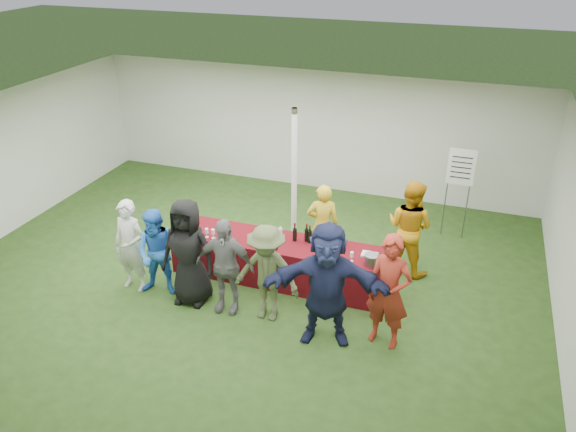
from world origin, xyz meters
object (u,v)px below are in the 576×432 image
(wine_list_sign, at_px, (460,174))
(dump_bucket, at_px, (371,260))
(customer_0, at_px, (131,246))
(customer_5, at_px, (327,284))
(customer_4, at_px, (267,274))
(customer_1, at_px, (159,253))
(staff_pourer, at_px, (323,225))
(customer_3, at_px, (225,266))
(customer_2, at_px, (188,252))
(staff_back, at_px, (410,227))
(serving_table, at_px, (277,260))
(customer_6, at_px, (389,292))

(wine_list_sign, bearing_deg, dump_bucket, -111.21)
(customer_0, distance_m, customer_5, 3.37)
(customer_4, bearing_deg, customer_1, 179.63)
(staff_pourer, bearing_deg, customer_3, 45.77)
(customer_2, bearing_deg, customer_4, -3.61)
(wine_list_sign, bearing_deg, staff_back, -113.80)
(customer_0, bearing_deg, customer_4, 2.35)
(customer_5, bearing_deg, customer_1, 163.07)
(customer_0, bearing_deg, customer_2, 2.51)
(serving_table, xyz_separation_m, customer_0, (-2.16, -1.01, 0.42))
(customer_6, bearing_deg, customer_0, -169.59)
(serving_table, distance_m, customer_2, 1.58)
(customer_1, relative_size, customer_3, 0.95)
(staff_pourer, height_order, customer_3, customer_3)
(serving_table, height_order, customer_2, customer_2)
(dump_bucket, relative_size, customer_2, 0.13)
(dump_bucket, relative_size, staff_back, 0.13)
(customer_2, height_order, customer_6, customer_2)
(serving_table, height_order, customer_6, customer_6)
(wine_list_sign, relative_size, customer_0, 1.13)
(wine_list_sign, distance_m, customer_1, 5.64)
(customer_3, height_order, customer_6, customer_6)
(customer_1, bearing_deg, dump_bucket, 4.57)
(staff_back, xyz_separation_m, customer_2, (-3.13, -2.04, 0.04))
(customer_0, relative_size, customer_1, 1.06)
(wine_list_sign, height_order, customer_0, wine_list_sign)
(customer_6, bearing_deg, customer_3, -168.95)
(staff_back, distance_m, customer_3, 3.24)
(customer_4, height_order, customer_5, customer_5)
(wine_list_sign, relative_size, staff_pourer, 1.16)
(customer_5, bearing_deg, customer_3, 161.35)
(customer_4, bearing_deg, customer_3, -178.66)
(dump_bucket, relative_size, customer_4, 0.14)
(staff_back, bearing_deg, wine_list_sign, -92.47)
(customer_6, bearing_deg, staff_back, 101.01)
(staff_back, xyz_separation_m, customer_5, (-0.83, -2.26, 0.10))
(customer_2, bearing_deg, dump_bucket, 13.73)
(serving_table, height_order, customer_1, customer_1)
(staff_pourer, distance_m, customer_0, 3.25)
(dump_bucket, bearing_deg, wine_list_sign, 68.79)
(staff_pourer, distance_m, customer_2, 2.43)
(customer_5, xyz_separation_m, customer_6, (0.84, 0.20, -0.07))
(staff_back, relative_size, customer_0, 1.07)
(customer_2, distance_m, customer_5, 2.30)
(serving_table, xyz_separation_m, staff_back, (2.04, 1.02, 0.48))
(customer_5, bearing_deg, customer_6, 1.29)
(dump_bucket, height_order, wine_list_sign, wine_list_sign)
(customer_0, height_order, customer_5, customer_5)
(customer_6, bearing_deg, wine_list_sign, 90.31)
(serving_table, bearing_deg, customer_3, -113.66)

